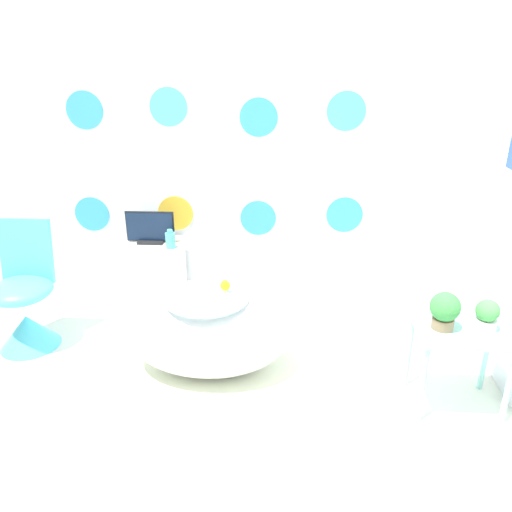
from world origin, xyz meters
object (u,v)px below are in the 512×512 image
(bathtub, at_px, (208,332))
(vase, at_px, (170,240))
(tv, at_px, (150,229))
(chair, at_px, (25,309))
(potted_plant_left, at_px, (445,309))
(potted_plant_right, at_px, (487,315))

(bathtub, height_order, vase, vase)
(tv, bearing_deg, bathtub, -55.85)
(bathtub, bearing_deg, chair, 171.07)
(chair, relative_size, tv, 2.36)
(potted_plant_left, distance_m, potted_plant_right, 0.23)
(chair, xyz_separation_m, vase, (0.93, 0.52, 0.34))
(vase, bearing_deg, tv, 149.84)
(tv, height_order, vase, tv)
(bathtub, distance_m, vase, 0.89)
(potted_plant_left, height_order, potted_plant_right, potted_plant_left)
(potted_plant_right, bearing_deg, potted_plant_left, 179.65)
(potted_plant_left, xyz_separation_m, potted_plant_right, (0.23, -0.00, -0.03))
(chair, height_order, potted_plant_right, chair)
(tv, distance_m, potted_plant_right, 2.41)
(bathtub, bearing_deg, potted_plant_right, -9.60)
(potted_plant_left, bearing_deg, vase, 150.47)
(bathtub, height_order, potted_plant_left, potted_plant_left)
(vase, height_order, potted_plant_left, potted_plant_left)
(bathtub, xyz_separation_m, tv, (-0.56, 0.82, 0.40))
(potted_plant_left, relative_size, potted_plant_right, 1.20)
(vase, bearing_deg, bathtub, -62.09)
(potted_plant_right, bearing_deg, chair, 170.70)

